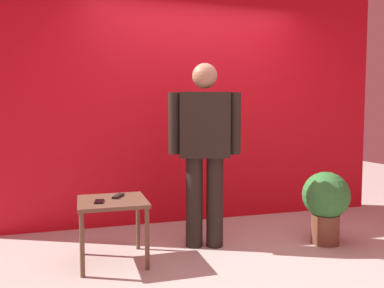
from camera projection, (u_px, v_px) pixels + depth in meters
The scene contains 7 objects.
ground_plane at pixel (247, 264), 3.13m from camera, with size 12.00×12.00×0.00m, color #B7B2A8.
back_wall_red at pixel (196, 104), 4.42m from camera, with size 4.62×0.12×2.70m, color red.
standing_person at pixel (205, 145), 3.49m from camera, with size 0.67×0.34×1.69m.
side_table at pixel (112, 208), 3.15m from camera, with size 0.55×0.55×0.52m.
cell_phone at pixel (99, 201), 3.05m from camera, with size 0.07×0.14×0.01m, color black.
tv_remote at pixel (118, 196), 3.24m from camera, with size 0.04×0.17×0.02m, color black.
potted_plant at pixel (326, 201), 3.60m from camera, with size 0.44×0.44×0.69m.
Camera 1 is at (-1.30, -2.79, 1.21)m, focal length 35.68 mm.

